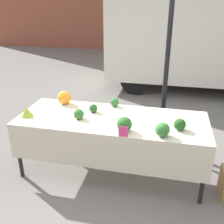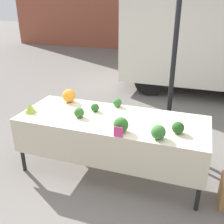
# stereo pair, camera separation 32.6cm
# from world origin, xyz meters

# --- Properties ---
(ground_plane) EXTENTS (40.00, 40.00, 0.00)m
(ground_plane) POSITION_xyz_m (0.00, 0.00, 0.00)
(ground_plane) COLOR slate
(tent_pole) EXTENTS (0.07, 0.07, 2.46)m
(tent_pole) POSITION_xyz_m (0.61, 0.85, 1.23)
(tent_pole) COLOR black
(tent_pole) RESTS_ON ground_plane
(parked_truck) EXTENTS (4.39, 2.25, 2.67)m
(parked_truck) POSITION_xyz_m (1.17, 4.11, 1.41)
(parked_truck) COLOR silver
(parked_truck) RESTS_ON ground_plane
(market_table) EXTENTS (2.38, 0.92, 0.79)m
(market_table) POSITION_xyz_m (0.00, -0.07, 0.70)
(market_table) COLOR beige
(market_table) RESTS_ON ground_plane
(orange_cauliflower) EXTENTS (0.19, 0.19, 0.19)m
(orange_cauliflower) POSITION_xyz_m (-0.76, 0.32, 0.88)
(orange_cauliflower) COLOR orange
(orange_cauliflower) RESTS_ON market_table
(romanesco_head) EXTENTS (0.16, 0.16, 0.12)m
(romanesco_head) POSITION_xyz_m (-1.07, -0.19, 0.85)
(romanesco_head) COLOR #93B238
(romanesco_head) RESTS_ON market_table
(broccoli_head_0) EXTENTS (0.14, 0.14, 0.14)m
(broccoli_head_0) POSITION_xyz_m (0.82, -0.15, 0.85)
(broccoli_head_0) COLOR #23511E
(broccoli_head_0) RESTS_ON market_table
(broccoli_head_1) EXTENTS (0.13, 0.13, 0.13)m
(broccoli_head_1) POSITION_xyz_m (-0.40, -0.12, 0.85)
(broccoli_head_1) COLOR #336B2D
(broccoli_head_1) RESTS_ON market_table
(broccoli_head_2) EXTENTS (0.17, 0.17, 0.17)m
(broccoli_head_2) POSITION_xyz_m (0.21, -0.32, 0.87)
(broccoli_head_2) COLOR #2D6628
(broccoli_head_2) RESTS_ON market_table
(broccoli_head_3) EXTENTS (0.11, 0.11, 0.11)m
(broccoli_head_3) POSITION_xyz_m (-0.28, 0.12, 0.84)
(broccoli_head_3) COLOR #285B23
(broccoli_head_3) RESTS_ON market_table
(broccoli_head_4) EXTENTS (0.16, 0.16, 0.16)m
(broccoli_head_4) POSITION_xyz_m (0.64, -0.34, 0.87)
(broccoli_head_4) COLOR #387533
(broccoli_head_4) RESTS_ON market_table
(broccoli_head_5) EXTENTS (0.12, 0.12, 0.12)m
(broccoli_head_5) POSITION_xyz_m (-0.05, 0.38, 0.85)
(broccoli_head_5) COLOR #336B2D
(broccoli_head_5) RESTS_ON market_table
(price_sign) EXTENTS (0.10, 0.01, 0.12)m
(price_sign) POSITION_xyz_m (0.22, -0.45, 0.85)
(price_sign) COLOR #E53D84
(price_sign) RESTS_ON market_table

